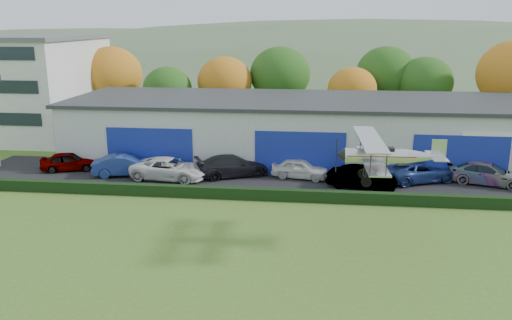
# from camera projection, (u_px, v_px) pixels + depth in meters

# --- Properties ---
(apron) EXTENTS (48.00, 9.00, 0.05)m
(apron) POSITION_uv_depth(u_px,v_px,m) (273.00, 179.00, 40.04)
(apron) COLOR black
(apron) RESTS_ON ground
(hedge) EXTENTS (46.00, 0.60, 0.80)m
(hedge) POSITION_uv_depth(u_px,v_px,m) (267.00, 194.00, 35.33)
(hedge) COLOR black
(hedge) RESTS_ON ground
(hangar) EXTENTS (40.60, 12.60, 5.30)m
(hangar) POSITION_uv_depth(u_px,v_px,m) (302.00, 128.00, 45.84)
(hangar) COLOR #B2B7BC
(hangar) RESTS_ON ground
(tree_belt) EXTENTS (75.70, 13.22, 10.12)m
(tree_belt) POSITION_uv_depth(u_px,v_px,m) (269.00, 79.00, 57.67)
(tree_belt) COLOR #3D2614
(tree_belt) RESTS_ON ground
(distant_hills) EXTENTS (430.00, 196.00, 56.00)m
(distant_hills) POSITION_uv_depth(u_px,v_px,m) (281.00, 106.00, 158.45)
(distant_hills) COLOR #4C6642
(distant_hills) RESTS_ON ground
(car_0) EXTENTS (4.74, 3.01, 1.50)m
(car_0) POSITION_uv_depth(u_px,v_px,m) (69.00, 161.00, 42.17)
(car_0) COLOR gray
(car_0) RESTS_ON apron
(car_1) EXTENTS (5.33, 2.90, 1.67)m
(car_1) POSITION_uv_depth(u_px,v_px,m) (126.00, 165.00, 40.71)
(car_1) COLOR navy
(car_1) RESTS_ON apron
(car_2) EXTENTS (6.16, 3.37, 1.64)m
(car_2) POSITION_uv_depth(u_px,v_px,m) (169.00, 169.00, 39.79)
(car_2) COLOR silver
(car_2) RESTS_ON apron
(car_3) EXTENTS (6.19, 4.51, 1.66)m
(car_3) POSITION_uv_depth(u_px,v_px,m) (232.00, 166.00, 40.56)
(car_3) COLOR black
(car_3) RESTS_ON apron
(car_4) EXTENTS (4.62, 2.56, 1.49)m
(car_4) POSITION_uv_depth(u_px,v_px,m) (300.00, 169.00, 40.08)
(car_4) COLOR silver
(car_4) RESTS_ON apron
(car_5) EXTENTS (5.16, 3.08, 1.60)m
(car_5) POSITION_uv_depth(u_px,v_px,m) (361.00, 178.00, 37.48)
(car_5) COLOR gray
(car_5) RESTS_ON apron
(car_6) EXTENTS (6.13, 4.55, 1.55)m
(car_6) POSITION_uv_depth(u_px,v_px,m) (420.00, 171.00, 39.25)
(car_6) COLOR navy
(car_6) RESTS_ON apron
(car_7) EXTENTS (5.98, 3.86, 1.61)m
(car_7) POSITION_uv_depth(u_px,v_px,m) (487.00, 173.00, 38.59)
(car_7) COLOR gray
(car_7) RESTS_ON apron
(biplane) EXTENTS (5.72, 6.53, 2.45)m
(biplane) POSITION_uv_depth(u_px,v_px,m) (385.00, 154.00, 27.49)
(biplane) COLOR silver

